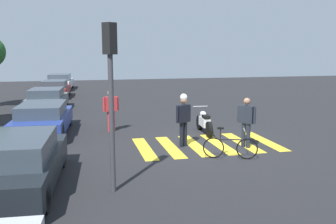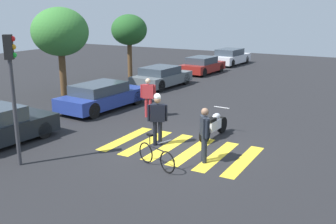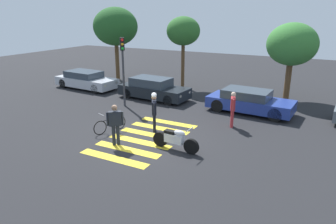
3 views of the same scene
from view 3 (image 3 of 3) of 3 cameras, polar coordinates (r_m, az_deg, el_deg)
The scene contains 14 objects.
ground_plane at distance 13.59m, azimuth -4.28°, elevation -4.80°, with size 60.00×60.00×0.00m, color #232326.
police_motorcycle at distance 12.24m, azimuth 1.34°, elevation -5.09°, with size 2.04×0.62×1.03m.
leaning_bicycle at distance 14.34m, azimuth -10.64°, elevation -2.26°, with size 0.68×1.59×0.99m.
officer_on_foot at distance 13.94m, azimuth -2.57°, elevation 0.55°, with size 0.43×0.61×1.85m.
officer_by_motorcycle at distance 12.69m, azimuth -9.74°, elevation -1.89°, with size 0.57×0.46×1.73m.
pedestrian_bystander at distance 14.84m, azimuth 11.88°, elevation 0.89°, with size 0.35×0.66×1.72m.
crosswalk_stripes at distance 13.59m, azimuth -4.28°, elevation -4.78°, with size 2.96×4.95×0.01m.
car_silver_sedan at distance 23.10m, azimuth -14.93°, elevation 5.74°, with size 4.77×2.12×1.24m.
car_black_suv at distance 19.58m, azimuth -2.73°, elevation 4.30°, with size 4.61×2.07×1.34m.
car_blue_hatchback at distance 17.41m, azimuth 14.78°, elevation 1.92°, with size 4.66×2.18×1.25m.
traffic_light_pole at distance 17.76m, azimuth -8.34°, elevation 9.37°, with size 0.34×0.35×3.93m.
street_tree_near at distance 25.30m, azimuth -9.67°, elevation 15.28°, with size 3.46×3.46×5.68m.
street_tree_mid at distance 22.29m, azimuth 2.85°, elevation 14.63°, with size 2.35×2.35×5.01m.
street_tree_far at distance 20.39m, azimuth 21.96°, elevation 11.46°, with size 3.00×3.00×4.70m.
Camera 3 is at (6.70, -10.61, 5.23)m, focal length 32.97 mm.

